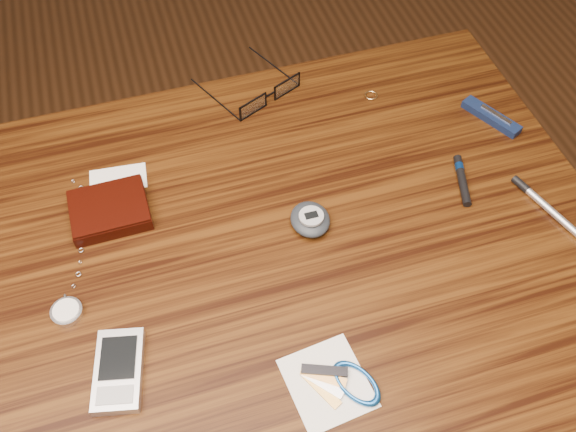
% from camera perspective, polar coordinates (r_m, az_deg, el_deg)
% --- Properties ---
extents(desk, '(1.00, 0.70, 0.75)m').
position_cam_1_polar(desk, '(0.96, -3.03, -6.50)').
color(desk, '#391E09').
rests_on(desk, ground).
extents(wallet_and_card, '(0.12, 0.14, 0.02)m').
position_cam_1_polar(wallet_and_card, '(0.93, -15.57, 0.58)').
color(wallet_and_card, black).
rests_on(wallet_and_card, desk).
extents(eyeglasses, '(0.17, 0.17, 0.03)m').
position_cam_1_polar(eyeglasses, '(1.05, -1.87, 10.74)').
color(eyeglasses, black).
rests_on(eyeglasses, desk).
extents(gold_ring, '(0.02, 0.02, 0.00)m').
position_cam_1_polar(gold_ring, '(1.08, 7.39, 10.58)').
color(gold_ring, tan).
rests_on(gold_ring, desk).
extents(pocket_watch, '(0.07, 0.24, 0.01)m').
position_cam_1_polar(pocket_watch, '(0.86, -19.00, -7.69)').
color(pocket_watch, silver).
rests_on(pocket_watch, desk).
extents(pda_phone, '(0.08, 0.11, 0.02)m').
position_cam_1_polar(pda_phone, '(0.80, -14.84, -13.11)').
color(pda_phone, silver).
rests_on(pda_phone, desk).
extents(pedometer, '(0.06, 0.06, 0.03)m').
position_cam_1_polar(pedometer, '(0.89, 1.99, -0.28)').
color(pedometer, '#21252C').
rests_on(pedometer, desk).
extents(notepad_keys, '(0.12, 0.11, 0.01)m').
position_cam_1_polar(notepad_keys, '(0.78, 4.81, -14.55)').
color(notepad_keys, white).
rests_on(notepad_keys, desk).
extents(pocket_knife, '(0.06, 0.10, 0.01)m').
position_cam_1_polar(pocket_knife, '(1.08, 17.62, 8.42)').
color(pocket_knife, '#0E1C3B').
rests_on(pocket_knife, desk).
extents(silver_pen, '(0.05, 0.13, 0.01)m').
position_cam_1_polar(silver_pen, '(0.98, 21.66, 1.08)').
color(silver_pen, silver).
rests_on(silver_pen, desk).
extents(black_blue_pen, '(0.04, 0.09, 0.01)m').
position_cam_1_polar(black_blue_pen, '(0.97, 15.20, 3.23)').
color(black_blue_pen, black).
rests_on(black_blue_pen, desk).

